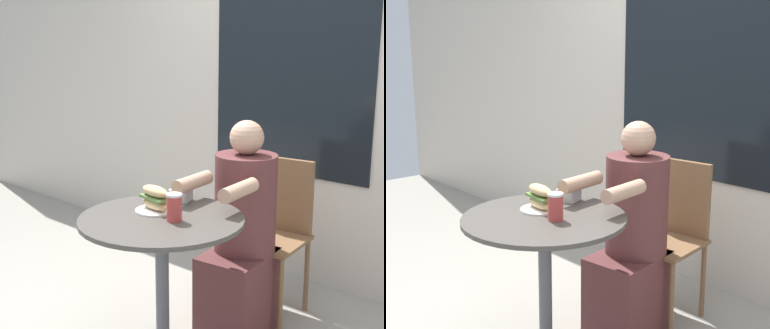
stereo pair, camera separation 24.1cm
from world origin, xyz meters
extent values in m
cube|color=beige|center=(0.00, 1.37, 1.40)|extent=(8.00, 0.08, 2.80)
cube|color=black|center=(-0.20, 1.33, 1.32)|extent=(1.11, 0.01, 1.26)
cylinder|color=#47423D|center=(0.00, 0.00, 0.75)|extent=(0.72, 0.72, 0.02)
cylinder|color=#515156|center=(0.00, 0.00, 0.38)|extent=(0.06, 0.06, 0.72)
cube|color=brown|center=(0.03, 0.79, 0.44)|extent=(0.42, 0.42, 0.02)
cube|color=brown|center=(0.01, 0.96, 0.66)|extent=(0.35, 0.07, 0.42)
cylinder|color=brown|center=(0.22, 0.64, 0.21)|extent=(0.03, 0.03, 0.43)
cylinder|color=brown|center=(-0.11, 0.61, 0.21)|extent=(0.03, 0.03, 0.43)
cylinder|color=brown|center=(0.18, 0.97, 0.21)|extent=(0.03, 0.03, 0.43)
cylinder|color=brown|center=(-0.15, 0.93, 0.21)|extent=(0.03, 0.03, 0.43)
cube|color=brown|center=(0.04, 0.51, 0.23)|extent=(0.34, 0.43, 0.45)
cylinder|color=brown|center=(0.03, 0.57, 0.70)|extent=(0.32, 0.32, 0.50)
sphere|color=tan|center=(0.03, 0.57, 1.04)|extent=(0.17, 0.17, 0.17)
cylinder|color=tan|center=(0.19, 0.30, 0.85)|extent=(0.10, 0.26, 0.07)
cylinder|color=tan|center=(-0.06, 0.27, 0.85)|extent=(0.10, 0.26, 0.07)
cylinder|color=white|center=(-0.08, 0.04, 0.76)|extent=(0.18, 0.18, 0.01)
ellipsoid|color=#DBB77A|center=(-0.08, 0.04, 0.79)|extent=(0.18, 0.09, 0.05)
cube|color=olive|center=(-0.08, 0.04, 0.82)|extent=(0.17, 0.09, 0.01)
ellipsoid|color=#DBB77A|center=(-0.08, 0.04, 0.85)|extent=(0.18, 0.09, 0.05)
cylinder|color=#B73D38|center=(0.08, 0.00, 0.81)|extent=(0.07, 0.07, 0.11)
cylinder|color=white|center=(0.08, 0.00, 0.87)|extent=(0.07, 0.07, 0.01)
cube|color=silver|center=(-0.10, 0.23, 0.79)|extent=(0.11, 0.11, 0.06)
camera|label=1|loc=(1.57, -1.56, 1.49)|focal=50.00mm
camera|label=2|loc=(1.74, -1.39, 1.49)|focal=50.00mm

